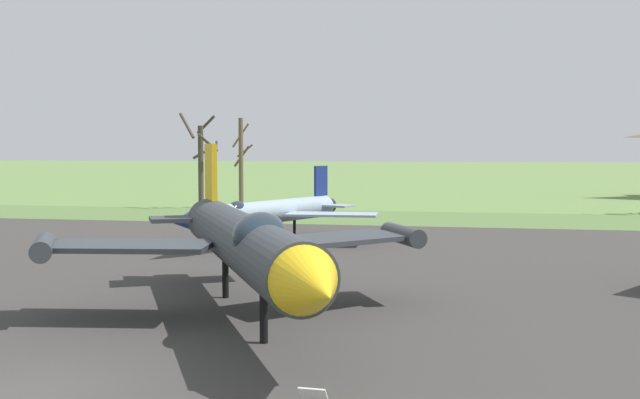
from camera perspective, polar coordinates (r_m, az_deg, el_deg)
The scene contains 7 objects.
ground_plane at distance 17.63m, azimuth -21.07°, elevation -13.47°, with size 600.00×600.00×0.00m, color #607F42.
asphalt_apron at distance 29.56m, azimuth -6.95°, elevation -6.22°, with size 79.49×44.88×0.05m, color #383533.
grass_verge_strip at distance 57.06m, azimuth 1.96°, elevation -1.35°, with size 139.49×12.00×0.06m, color #526F39.
jet_fighter_front_right at distance 40.54m, azimuth -4.14°, elevation -0.94°, with size 10.33×12.57×4.18m.
jet_fighter_rear_left at distance 22.65m, azimuth -5.73°, elevation -3.12°, with size 11.94×15.98×5.36m.
bare_tree_far_left at distance 66.79m, azimuth -8.93°, elevation 3.12°, with size 3.76×3.74×8.33m.
bare_tree_left_of_center at distance 67.03m, azimuth -5.94°, elevation 2.91°, with size 1.93×1.19×7.88m.
Camera 1 is at (9.08, -14.20, 5.16)m, focal length 42.59 mm.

